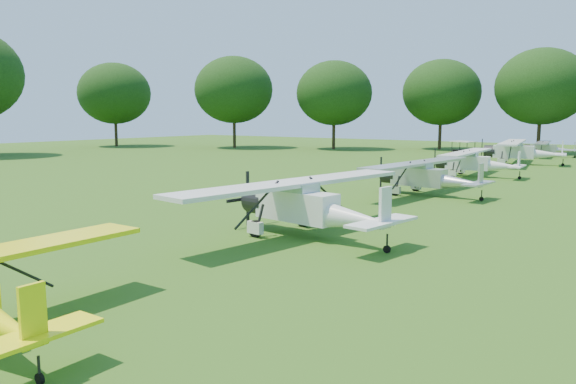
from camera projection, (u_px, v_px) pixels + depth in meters
name	position (u px, v px, depth m)	size (l,w,h in m)	color
ground	(287.00, 229.00, 23.20)	(160.00, 160.00, 0.00)	#235A16
tree_belt	(370.00, 21.00, 20.17)	(137.36, 130.27, 14.52)	#302512
aircraft_3	(307.00, 202.00, 21.50)	(7.48, 11.86, 2.33)	white
aircraft_4	(426.00, 174.00, 32.72)	(6.76, 10.77, 2.12)	silver
aircraft_5	(474.00, 161.00, 42.64)	(6.68, 10.64, 2.09)	white
aircraft_6	(520.00, 150.00, 53.20)	(7.64, 12.10, 2.38)	white
aircraft_7	(547.00, 147.00, 63.23)	(5.75, 9.13, 1.79)	silver
golf_cart	(463.00, 154.00, 57.13)	(2.73, 2.17, 2.05)	red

